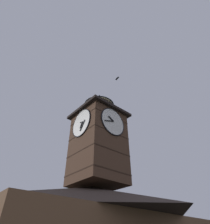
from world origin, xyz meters
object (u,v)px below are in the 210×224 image
Objects in this scene: clock_tower at (98,138)px; moon at (26,207)px; flying_bird_high at (117,78)px; pine_tree_behind at (81,197)px.

moon is (-10.09, -42.44, 0.15)m from clock_tower.
flying_bird_high is at bearing 79.26° from moon.
moon is at bearing -100.74° from flying_bird_high.
pine_tree_behind is 38.96m from moon.
moon is (-8.42, -37.78, 4.44)m from pine_tree_behind.
clock_tower is 6.54m from pine_tree_behind.
flying_bird_high reaches higher than clock_tower.
flying_bird_high is (-0.16, 5.76, 12.54)m from pine_tree_behind.
pine_tree_behind is at bearing 77.43° from moon.
moon is 2.57× the size of flying_bird_high.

